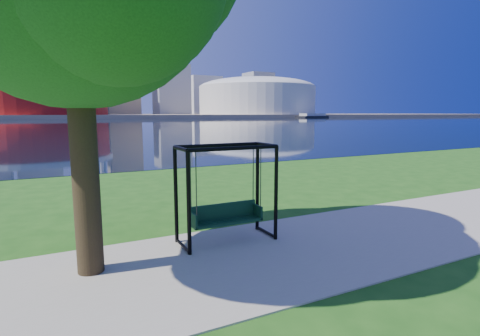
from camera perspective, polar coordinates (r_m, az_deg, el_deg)
ground at (r=8.11m, az=-0.83°, el=-12.52°), size 900.00×900.00×0.00m
path at (r=7.69m, az=0.87°, el=-13.59°), size 120.00×4.00×0.03m
river at (r=108.88m, az=-25.59°, el=6.03°), size 900.00×180.00×0.02m
far_bank at (r=312.81m, az=-26.82°, el=7.13°), size 900.00×228.00×2.00m
stadium at (r=242.15m, az=-29.24°, el=10.00°), size 83.00×83.00×32.00m
arena at (r=278.88m, az=2.61°, el=11.02°), size 84.00×84.00×26.56m
skyline at (r=327.85m, az=-28.03°, el=13.18°), size 392.00×66.00×96.50m
swing at (r=8.39m, az=-2.15°, el=-4.21°), size 2.15×0.93×2.20m
barge at (r=247.27m, az=11.03°, el=7.83°), size 28.06×15.39×2.72m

